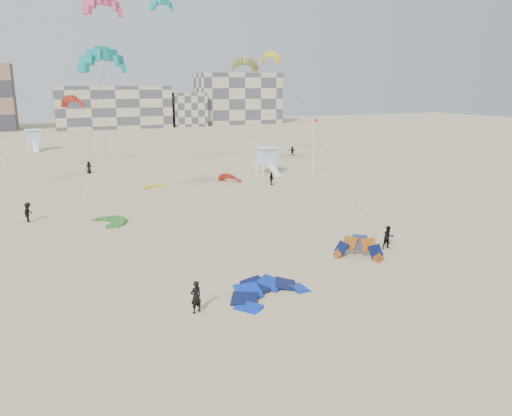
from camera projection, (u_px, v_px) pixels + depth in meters
name	position (u px, v px, depth m)	size (l,w,h in m)	color
ground	(221.00, 311.00, 27.64)	(320.00, 320.00, 0.00)	tan
kite_ground_blue	(269.00, 295.00, 29.76)	(5.05, 5.20, 1.14)	blue
kite_ground_orange	(358.00, 258.00, 36.28)	(3.58, 2.61, 2.46)	orange
kite_ground_green	(110.00, 223.00, 45.54)	(3.76, 3.97, 0.61)	#3D8C24
kite_ground_red_far	(230.00, 181.00, 64.99)	(3.21, 2.75, 1.91)	#AE3914
kite_ground_yellow	(154.00, 188.00, 61.06)	(2.82, 2.96, 0.39)	yellow
kitesurfer_main	(196.00, 297.00, 27.31)	(0.68, 0.44, 1.85)	black
kitesurfer_b	(388.00, 237.00, 38.04)	(0.88, 0.68, 1.81)	black
kitesurfer_c	(28.00, 212.00, 45.56)	(1.18, 0.68, 1.82)	black
kitesurfer_d	(271.00, 179.00, 62.46)	(0.93, 0.39, 1.59)	black
kitesurfer_e	(89.00, 167.00, 70.72)	(0.84, 0.55, 1.71)	black
kitesurfer_f	(292.00, 151.00, 88.95)	(1.51, 0.48, 1.63)	black
kite_fly_teal_a	(103.00, 63.00, 45.77)	(5.79, 4.94, 14.66)	teal
kite_fly_pink	(103.00, 7.00, 59.52)	(5.67, 7.18, 21.86)	#D44065
kite_fly_olive	(244.00, 66.00, 67.43)	(7.99, 11.11, 15.27)	olive
kite_fly_yellow	(270.00, 58.00, 80.84)	(5.35, 4.75, 16.57)	yellow
kite_fly_teal_b	(162.00, 6.00, 81.23)	(4.28, 6.33, 25.26)	teal
kite_fly_red	(72.00, 102.00, 75.26)	(5.04, 5.09, 10.25)	#AE3914
lifeguard_tower_near	(266.00, 161.00, 70.00)	(2.91, 5.33, 3.82)	white
lifeguard_tower_far	(34.00, 140.00, 95.14)	(3.07, 5.64, 4.06)	white
flagpole	(313.00, 146.00, 67.12)	(0.66, 0.10, 8.12)	white
condo_mid	(112.00, 107.00, 146.59)	(32.00, 16.00, 12.00)	#BDAF8B
condo_east	(237.00, 98.00, 162.72)	(26.00, 14.00, 16.00)	#BDAF8B
condo_fill_right	(187.00, 109.00, 153.18)	(10.00, 10.00, 10.00)	#BDAF8B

